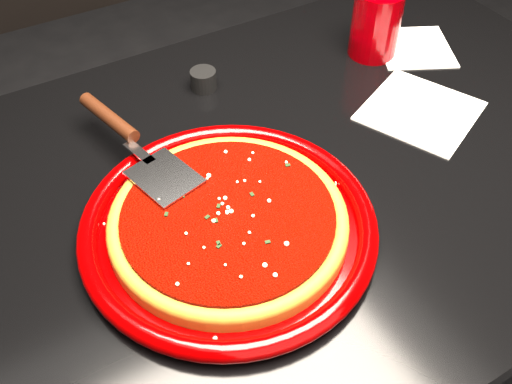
{
  "coord_description": "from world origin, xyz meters",
  "views": [
    {
      "loc": [
        -0.37,
        -0.51,
        1.35
      ],
      "look_at": [
        -0.1,
        -0.04,
        0.77
      ],
      "focal_mm": 40.0,
      "sensor_mm": 36.0,
      "label": 1
    }
  ],
  "objects_px": {
    "table": "(289,298)",
    "ramekin": "(203,80)",
    "pizza_server": "(135,142)",
    "cup": "(376,23)",
    "plate": "(229,225)"
  },
  "relations": [
    {
      "from": "table",
      "to": "ramekin",
      "type": "bearing_deg",
      "value": 99.38
    },
    {
      "from": "pizza_server",
      "to": "ramekin",
      "type": "xyz_separation_m",
      "value": [
        0.17,
        0.13,
        -0.03
      ]
    },
    {
      "from": "table",
      "to": "cup",
      "type": "bearing_deg",
      "value": 33.15
    },
    {
      "from": "ramekin",
      "to": "cup",
      "type": "bearing_deg",
      "value": -10.42
    },
    {
      "from": "plate",
      "to": "pizza_server",
      "type": "xyz_separation_m",
      "value": [
        -0.06,
        0.18,
        0.03
      ]
    },
    {
      "from": "cup",
      "to": "ramekin",
      "type": "xyz_separation_m",
      "value": [
        -0.32,
        0.06,
        -0.04
      ]
    },
    {
      "from": "pizza_server",
      "to": "plate",
      "type": "bearing_deg",
      "value": -86.99
    },
    {
      "from": "table",
      "to": "pizza_server",
      "type": "height_order",
      "value": "pizza_server"
    },
    {
      "from": "plate",
      "to": "table",
      "type": "bearing_deg",
      "value": 23.03
    },
    {
      "from": "ramekin",
      "to": "plate",
      "type": "bearing_deg",
      "value": -110.72
    },
    {
      "from": "table",
      "to": "plate",
      "type": "bearing_deg",
      "value": -156.97
    },
    {
      "from": "pizza_server",
      "to": "ramekin",
      "type": "distance_m",
      "value": 0.22
    },
    {
      "from": "table",
      "to": "ramekin",
      "type": "relative_size",
      "value": 26.63
    },
    {
      "from": "table",
      "to": "cup",
      "type": "xyz_separation_m",
      "value": [
        0.28,
        0.18,
        0.44
      ]
    },
    {
      "from": "pizza_server",
      "to": "cup",
      "type": "height_order",
      "value": "cup"
    }
  ]
}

